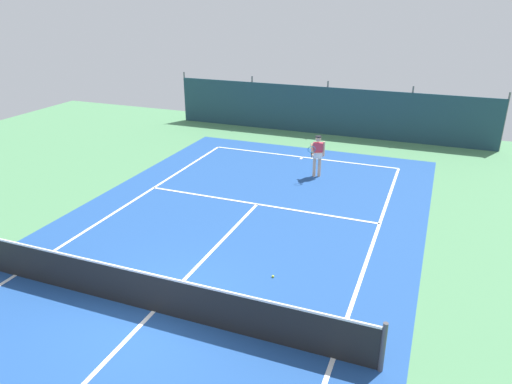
% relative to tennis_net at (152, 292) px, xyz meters
% --- Properties ---
extents(ground_plane, '(36.00, 36.00, 0.00)m').
position_rel_tennis_net_xyz_m(ground_plane, '(0.00, 0.00, -0.51)').
color(ground_plane, '#4C8456').
extents(court_surface, '(11.02, 26.60, 0.01)m').
position_rel_tennis_net_xyz_m(court_surface, '(0.00, 0.00, -0.51)').
color(court_surface, '#1E478C').
rests_on(court_surface, ground).
extents(tennis_net, '(10.12, 0.10, 1.10)m').
position_rel_tennis_net_xyz_m(tennis_net, '(0.00, 0.00, 0.00)').
color(tennis_net, black).
rests_on(tennis_net, ground).
extents(back_fence, '(16.30, 0.98, 2.70)m').
position_rel_tennis_net_xyz_m(back_fence, '(-0.00, 16.49, 0.16)').
color(back_fence, '#1E3D4C').
rests_on(back_fence, ground).
extents(tennis_player, '(0.57, 0.83, 1.64)m').
position_rel_tennis_net_xyz_m(tennis_player, '(1.18, 9.79, 0.45)').
color(tennis_player, '#D8AD8C').
rests_on(tennis_player, ground).
extents(tennis_ball_near_player, '(0.07, 0.07, 0.07)m').
position_rel_tennis_net_xyz_m(tennis_ball_near_player, '(2.03, 2.30, -0.48)').
color(tennis_ball_near_player, '#CCDB33').
rests_on(tennis_ball_near_player, ground).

